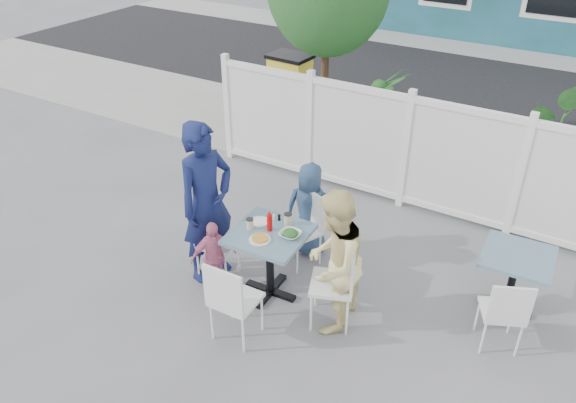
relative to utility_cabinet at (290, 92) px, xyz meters
The scene contains 27 objects.
ground 4.83m from the utility_cabinet, 56.62° to the right, with size 80.00×80.00×0.00m, color slate.
near_sidewalk 2.71m from the utility_cabinet, ahead, with size 24.00×2.60×0.01m, color gray.
street 4.42m from the utility_cabinet, 53.02° to the left, with size 24.00×5.00×0.01m, color black.
far_sidewalk 7.13m from the utility_cabinet, 68.23° to the left, with size 24.00×1.60×0.01m, color gray.
fence_back 3.17m from the utility_cabinet, 30.32° to the right, with size 5.86×0.08×1.60m.
utility_cabinet is the anchor object (origin of this frame).
potted_shrub_a 2.28m from the utility_cabinet, 23.35° to the right, with size 0.90×0.90×1.61m, color #184C21.
potted_shrub_b 4.43m from the utility_cabinet, 13.05° to the right, with size 1.46×1.27×1.62m, color #184C21.
main_table 4.65m from the utility_cabinet, 61.89° to the right, with size 0.81×0.81×0.81m.
spare_table 5.44m from the utility_cabinet, 34.14° to the right, with size 0.72×0.72×0.73m.
chair_left 4.37m from the utility_cabinet, 71.06° to the right, with size 0.48×0.50×0.93m.
chair_right 5.11m from the utility_cabinet, 53.54° to the right, with size 0.56×0.57×0.99m.
chair_back 4.04m from the utility_cabinet, 56.63° to the right, with size 0.53×0.52×0.90m.
chair_near 5.39m from the utility_cabinet, 65.28° to the right, with size 0.44×0.43×0.95m.
chair_spare 5.84m from the utility_cabinet, 38.89° to the right, with size 0.51×0.50×0.86m.
man 4.39m from the utility_cabinet, 71.17° to the right, with size 0.69×0.45×1.89m, color #141C4C.
woman 5.13m from the utility_cabinet, 54.55° to the right, with size 0.75×0.59×1.55m, color yellow.
boy 3.85m from the utility_cabinet, 55.79° to the right, with size 0.58×0.37×1.18m, color navy.
toddler 4.66m from the utility_cabinet, 69.54° to the right, with size 0.51×0.21×0.88m, color pink.
plate_main 4.80m from the utility_cabinet, 62.90° to the right, with size 0.23×0.23×0.01m, color white.
plate_side 4.47m from the utility_cabinet, 63.43° to the right, with size 0.21×0.21×0.01m, color white.
salad_bowl 4.73m from the utility_cabinet, 59.22° to the right, with size 0.22×0.22×0.05m, color white.
coffee_cup_a 4.61m from the utility_cabinet, 64.47° to the right, with size 0.08×0.08×0.11m, color beige.
coffee_cup_b 4.50m from the utility_cabinet, 59.51° to the right, with size 0.08×0.08×0.12m, color beige.
ketchup_bottle 4.62m from the utility_cabinet, 61.88° to the right, with size 0.06×0.06×0.19m, color #BD0908.
salt_shaker 4.42m from the utility_cabinet, 61.48° to the right, with size 0.03×0.03×0.06m, color white.
pepper_shaker 4.42m from the utility_cabinet, 60.74° to the right, with size 0.03×0.03×0.07m, color black.
Camera 1 is at (2.19, -4.13, 4.13)m, focal length 35.00 mm.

